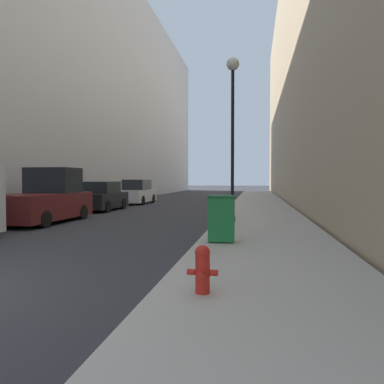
{
  "coord_description": "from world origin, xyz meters",
  "views": [
    {
      "loc": [
        5.66,
        -4.31,
        1.79
      ],
      "look_at": [
        2.01,
        17.38,
        1.03
      ],
      "focal_mm": 35.0,
      "sensor_mm": 36.0,
      "label": 1
    }
  ],
  "objects_px": {
    "lamppost": "(233,106)",
    "parked_sedan_near": "(101,197)",
    "fire_hydrant": "(202,268)",
    "parked_sedan_far": "(137,193)",
    "trash_bin": "(221,218)",
    "pickup_truck": "(45,200)"
  },
  "relations": [
    {
      "from": "trash_bin",
      "to": "fire_hydrant",
      "type": "bearing_deg",
      "value": -88.48
    },
    {
      "from": "fire_hydrant",
      "to": "lamppost",
      "type": "xyz_separation_m",
      "value": [
        -0.11,
        9.05,
        4.06
      ]
    },
    {
      "from": "fire_hydrant",
      "to": "parked_sedan_far",
      "type": "relative_size",
      "value": 0.16
    },
    {
      "from": "lamppost",
      "to": "pickup_truck",
      "type": "bearing_deg",
      "value": -179.25
    },
    {
      "from": "parked_sedan_near",
      "to": "parked_sedan_far",
      "type": "distance_m",
      "value": 6.05
    },
    {
      "from": "trash_bin",
      "to": "parked_sedan_far",
      "type": "distance_m",
      "value": 18.08
    },
    {
      "from": "fire_hydrant",
      "to": "parked_sedan_far",
      "type": "distance_m",
      "value": 22.27
    },
    {
      "from": "fire_hydrant",
      "to": "parked_sedan_far",
      "type": "height_order",
      "value": "parked_sedan_far"
    },
    {
      "from": "parked_sedan_far",
      "to": "lamppost",
      "type": "bearing_deg",
      "value": -57.21
    },
    {
      "from": "trash_bin",
      "to": "parked_sedan_near",
      "type": "height_order",
      "value": "parked_sedan_near"
    },
    {
      "from": "fire_hydrant",
      "to": "pickup_truck",
      "type": "height_order",
      "value": "pickup_truck"
    },
    {
      "from": "fire_hydrant",
      "to": "parked_sedan_near",
      "type": "bearing_deg",
      "value": 118.18
    },
    {
      "from": "pickup_truck",
      "to": "parked_sedan_near",
      "type": "distance_m",
      "value": 5.9
    },
    {
      "from": "trash_bin",
      "to": "parked_sedan_near",
      "type": "relative_size",
      "value": 0.3
    },
    {
      "from": "trash_bin",
      "to": "lamppost",
      "type": "distance_m",
      "value": 5.93
    },
    {
      "from": "fire_hydrant",
      "to": "trash_bin",
      "type": "bearing_deg",
      "value": 91.52
    },
    {
      "from": "fire_hydrant",
      "to": "lamppost",
      "type": "height_order",
      "value": "lamppost"
    },
    {
      "from": "trash_bin",
      "to": "parked_sedan_far",
      "type": "xyz_separation_m",
      "value": [
        -7.61,
        16.4,
        0.03
      ]
    },
    {
      "from": "parked_sedan_near",
      "to": "parked_sedan_far",
      "type": "xyz_separation_m",
      "value": [
        0.22,
        6.04,
        0.04
      ]
    },
    {
      "from": "trash_bin",
      "to": "pickup_truck",
      "type": "xyz_separation_m",
      "value": [
        -7.72,
        4.46,
        0.16
      ]
    },
    {
      "from": "lamppost",
      "to": "parked_sedan_far",
      "type": "relative_size",
      "value": 1.39
    },
    {
      "from": "lamppost",
      "to": "parked_sedan_near",
      "type": "bearing_deg",
      "value": 143.56
    }
  ]
}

